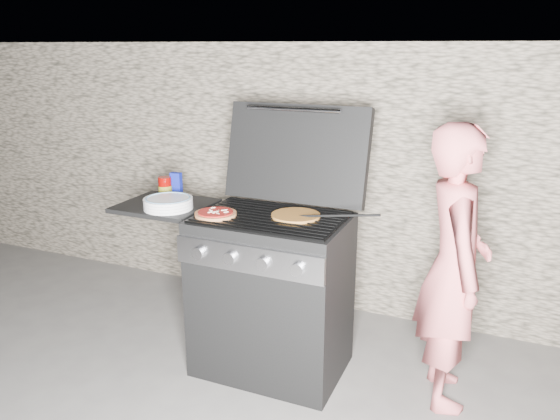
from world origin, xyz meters
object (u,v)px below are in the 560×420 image
at_px(pizza_topped, 216,213).
at_px(person, 454,268).
at_px(gas_grill, 232,287).
at_px(sauce_jar, 165,187).

bearing_deg(pizza_topped, person, 10.72).
distance_m(gas_grill, person, 1.22).
relative_size(pizza_topped, person, 0.15).
bearing_deg(person, gas_grill, 79.97).
bearing_deg(sauce_jar, gas_grill, -14.50).
bearing_deg(gas_grill, sauce_jar, 165.50).
bearing_deg(gas_grill, pizza_topped, -103.94).
height_order(gas_grill, person, person).
relative_size(sauce_jar, person, 0.08).
bearing_deg(person, sauce_jar, 73.77).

